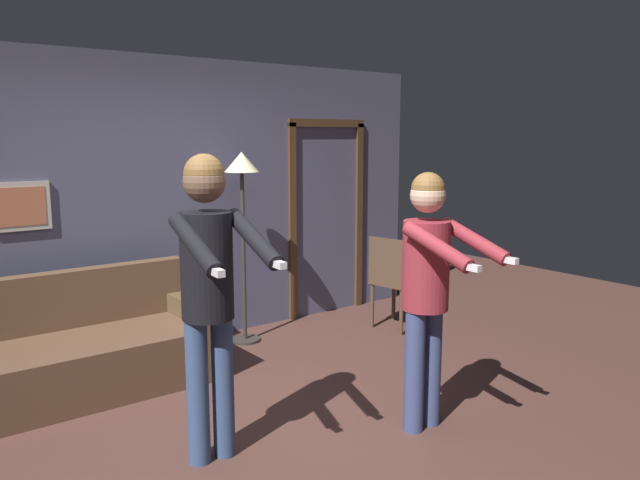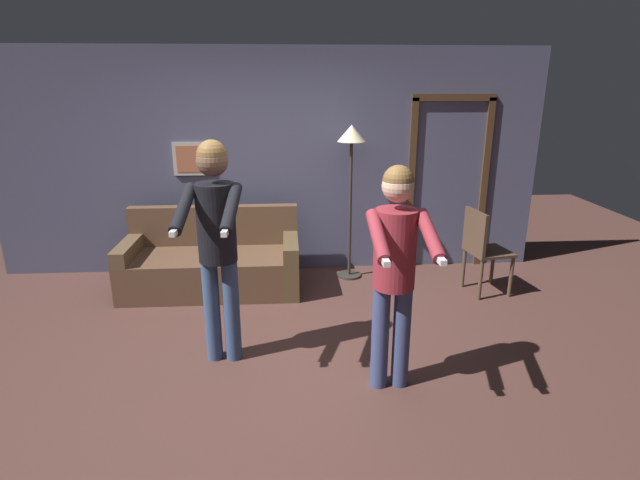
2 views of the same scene
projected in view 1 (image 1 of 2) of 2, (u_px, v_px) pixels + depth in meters
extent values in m
plane|color=#4E302A|center=(268.00, 444.00, 3.90)|extent=(12.00, 12.00, 0.00)
cube|color=#4D4E69|center=(130.00, 207.00, 5.40)|extent=(6.40, 0.06, 2.60)
cube|color=#B7B2A8|center=(20.00, 206.00, 4.83)|extent=(0.44, 0.02, 0.38)
cube|color=#AA6041|center=(21.00, 207.00, 4.81)|extent=(0.36, 0.01, 0.30)
cube|color=#4C331E|center=(293.00, 223.00, 6.41)|extent=(0.08, 0.04, 2.04)
cube|color=#4C331E|center=(359.00, 217.00, 6.94)|extent=(0.08, 0.04, 2.04)
cube|color=#4C331E|center=(327.00, 123.00, 6.51)|extent=(0.98, 0.04, 0.08)
cube|color=brown|center=(85.00, 365.00, 4.67)|extent=(1.90, 0.85, 0.42)
cube|color=brown|center=(68.00, 299.00, 4.88)|extent=(1.90, 0.14, 0.45)
cube|color=brown|center=(191.00, 333.00, 5.18)|extent=(0.16, 0.85, 0.58)
cylinder|color=#332D28|center=(245.00, 340.00, 5.87)|extent=(0.28, 0.28, 0.02)
cylinder|color=#332D28|center=(244.00, 257.00, 5.74)|extent=(0.04, 0.04, 1.56)
cone|color=#F9EAB7|center=(242.00, 162.00, 5.60)|extent=(0.31, 0.31, 0.18)
cylinder|color=#364C76|center=(198.00, 392.00, 3.62)|extent=(0.13, 0.13, 0.87)
cylinder|color=#364C76|center=(223.00, 386.00, 3.71)|extent=(0.13, 0.13, 0.87)
cylinder|color=black|center=(207.00, 266.00, 3.54)|extent=(0.30, 0.30, 0.62)
sphere|color=brown|center=(204.00, 182.00, 3.46)|extent=(0.24, 0.24, 0.24)
sphere|color=brown|center=(204.00, 174.00, 3.45)|extent=(0.23, 0.23, 0.23)
cylinder|color=black|center=(195.00, 244.00, 3.21)|extent=(0.13, 0.54, 0.28)
cube|color=white|center=(215.00, 271.00, 3.02)|extent=(0.05, 0.15, 0.04)
cylinder|color=black|center=(253.00, 238.00, 3.39)|extent=(0.13, 0.54, 0.28)
cube|color=white|center=(276.00, 264.00, 3.20)|extent=(0.05, 0.15, 0.04)
cylinder|color=#394572|center=(414.00, 371.00, 4.02)|extent=(0.13, 0.13, 0.81)
cylinder|color=#394572|center=(431.00, 366.00, 4.12)|extent=(0.13, 0.13, 0.81)
cylinder|color=maroon|center=(426.00, 265.00, 3.96)|extent=(0.30, 0.30, 0.57)
sphere|color=#D8AD8E|center=(428.00, 195.00, 3.88)|extent=(0.22, 0.22, 0.22)
sphere|color=brown|center=(428.00, 189.00, 3.88)|extent=(0.21, 0.21, 0.21)
cylinder|color=maroon|center=(437.00, 246.00, 3.64)|extent=(0.09, 0.51, 0.25)
cube|color=white|center=(469.00, 267.00, 3.47)|extent=(0.04, 0.15, 0.04)
cylinder|color=maroon|center=(474.00, 241.00, 3.85)|extent=(0.09, 0.51, 0.25)
cube|color=white|center=(506.00, 260.00, 3.67)|extent=(0.04, 0.15, 0.04)
cylinder|color=#4C3828|center=(423.00, 305.00, 6.27)|extent=(0.04, 0.04, 0.45)
cylinder|color=#4C3828|center=(394.00, 299.00, 6.51)|extent=(0.04, 0.04, 0.45)
cylinder|color=#4C3828|center=(401.00, 312.00, 6.01)|extent=(0.04, 0.04, 0.45)
cylinder|color=#4C3828|center=(372.00, 306.00, 6.25)|extent=(0.04, 0.04, 0.45)
cube|color=#4C3828|center=(398.00, 282.00, 6.22)|extent=(0.48, 0.48, 0.03)
cube|color=#4C3828|center=(387.00, 261.00, 6.05)|extent=(0.10, 0.42, 0.45)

